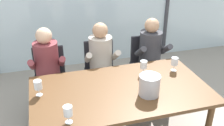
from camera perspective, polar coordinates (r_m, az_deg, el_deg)
ground at (r=4.09m, az=-2.52°, el=-6.97°), size 14.00×14.00×0.00m
dining_table at (r=2.92m, az=1.90°, el=-6.82°), size 1.95×1.09×0.72m
chair_near_curtain at (r=3.69m, az=-13.39°, el=-2.43°), size 0.46×0.46×0.88m
chair_left_of_center at (r=3.79m, az=-2.71°, el=-0.87°), size 0.48×0.48×0.88m
chair_center at (r=4.01m, az=7.43°, el=0.56°), size 0.44×0.44×0.88m
person_maroon_top at (r=3.51m, az=-13.91°, el=-0.88°), size 0.46×0.61×1.20m
person_beige_jumper at (r=3.59m, az=-2.28°, el=0.58°), size 0.48×0.63×1.20m
person_charcoal_jacket at (r=3.81m, az=8.71°, el=1.94°), size 0.48×0.63×1.20m
ice_bucket_primary at (r=2.76m, az=8.20°, el=-4.76°), size 0.23×0.23×0.23m
wine_glass_by_left_taster at (r=3.29m, az=13.54°, el=0.31°), size 0.08×0.08×0.17m
wine_glass_near_bucket at (r=3.14m, az=6.94°, el=-0.48°), size 0.08×0.08×0.17m
wine_glass_center_pour at (r=2.39m, az=-9.61°, el=-10.46°), size 0.08×0.08×0.17m
wine_glass_by_right_taster at (r=2.83m, az=-15.90°, el=-4.75°), size 0.08×0.08×0.17m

